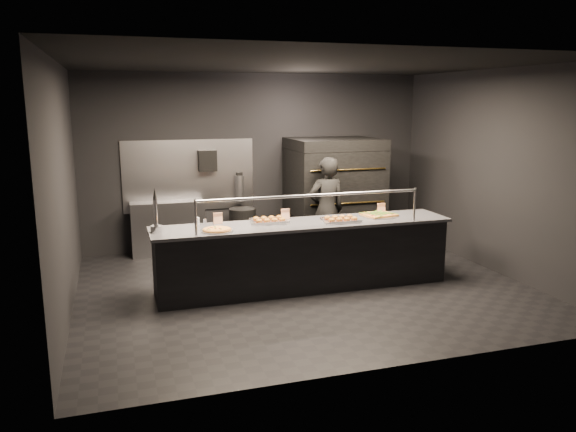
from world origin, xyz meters
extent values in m
plane|color=black|center=(0.00, 0.00, 0.00)|extent=(6.00, 6.00, 0.00)
plane|color=black|center=(0.00, 0.00, 3.00)|extent=(6.00, 6.00, 0.00)
cube|color=black|center=(0.00, 2.50, 1.50)|extent=(6.00, 0.04, 3.00)
cube|color=black|center=(0.00, -2.50, 1.50)|extent=(6.00, 0.04, 3.00)
cube|color=black|center=(-3.00, 0.00, 1.50)|extent=(0.04, 5.00, 3.00)
cube|color=black|center=(3.00, 0.00, 1.50)|extent=(0.04, 5.00, 3.00)
cube|color=#99999E|center=(-1.20, 2.48, 1.30)|extent=(2.20, 0.02, 1.20)
cube|color=black|center=(0.00, 0.00, 0.44)|extent=(4.00, 0.70, 0.88)
cube|color=#3E3E43|center=(0.00, 0.00, 0.90)|extent=(4.10, 0.78, 0.04)
cylinder|color=#99999E|center=(-1.50, -0.30, 1.15)|extent=(0.03, 0.03, 0.45)
cylinder|color=#99999E|center=(1.50, -0.30, 1.15)|extent=(0.03, 0.03, 0.45)
cylinder|color=#99999E|center=(0.00, -0.30, 1.34)|extent=(3.00, 0.04, 0.04)
cube|color=black|center=(1.20, 1.90, 0.30)|extent=(1.50, 1.15, 0.60)
cube|color=black|center=(1.20, 1.90, 0.90)|extent=(1.50, 1.20, 0.55)
cube|color=black|center=(1.20, 1.90, 1.45)|extent=(1.50, 1.20, 0.55)
cube|color=black|center=(1.20, 1.90, 1.82)|extent=(1.50, 1.20, 0.18)
cylinder|color=gold|center=(1.20, 1.28, 0.90)|extent=(1.30, 0.02, 0.02)
cylinder|color=gold|center=(1.20, 1.28, 1.45)|extent=(1.30, 0.02, 0.02)
cube|color=#99999E|center=(-1.60, 2.32, 0.45)|extent=(1.20, 0.35, 0.90)
cube|color=black|center=(-0.90, 2.39, 1.55)|extent=(0.30, 0.20, 0.35)
cylinder|color=#B2B2B7|center=(-0.35, 2.40, 1.05)|extent=(0.14, 0.14, 0.45)
cube|color=black|center=(-0.35, 2.40, 1.30)|extent=(0.10, 0.06, 0.06)
cylinder|color=silver|center=(-1.95, 0.02, 0.96)|extent=(0.15, 0.15, 0.08)
cylinder|color=silver|center=(-1.95, 0.02, 1.15)|extent=(0.05, 0.05, 0.37)
cylinder|color=silver|center=(-1.95, -0.07, 1.31)|extent=(0.02, 0.10, 0.02)
cone|color=black|center=(-1.95, 0.02, 1.41)|extent=(0.05, 0.05, 0.15)
cylinder|color=silver|center=(-1.21, -0.15, 0.93)|extent=(0.42, 0.42, 0.01)
cylinder|color=#BF783D|center=(-1.21, -0.15, 0.94)|extent=(0.36, 0.36, 0.02)
cylinder|color=gold|center=(-1.21, -0.15, 0.95)|extent=(0.32, 0.32, 0.01)
cube|color=silver|center=(-0.45, 0.15, 0.93)|extent=(0.55, 0.47, 0.02)
ellipsoid|color=#AB6A24|center=(-0.61, 0.07, 0.97)|extent=(0.09, 0.09, 0.06)
ellipsoid|color=#AB6A24|center=(-0.61, 0.23, 0.97)|extent=(0.09, 0.09, 0.06)
ellipsoid|color=#AB6A24|center=(-0.50, 0.07, 0.97)|extent=(0.09, 0.09, 0.06)
ellipsoid|color=#AB6A24|center=(-0.50, 0.23, 0.97)|extent=(0.09, 0.09, 0.06)
ellipsoid|color=#AB6A24|center=(-0.39, 0.07, 0.97)|extent=(0.09, 0.09, 0.06)
ellipsoid|color=#AB6A24|center=(-0.39, 0.23, 0.97)|extent=(0.09, 0.09, 0.06)
ellipsoid|color=#AB6A24|center=(-0.29, 0.07, 0.97)|extent=(0.09, 0.09, 0.06)
ellipsoid|color=#AB6A24|center=(-0.29, 0.23, 0.97)|extent=(0.09, 0.09, 0.06)
cube|color=silver|center=(0.50, -0.09, 0.93)|extent=(0.54, 0.44, 0.02)
ellipsoid|color=#AB6A24|center=(0.34, -0.17, 0.97)|extent=(0.09, 0.09, 0.06)
ellipsoid|color=#AB6A24|center=(0.34, -0.01, 0.97)|extent=(0.09, 0.09, 0.06)
ellipsoid|color=#AB6A24|center=(0.44, -0.17, 0.97)|extent=(0.09, 0.09, 0.06)
ellipsoid|color=#AB6A24|center=(0.44, -0.01, 0.97)|extent=(0.09, 0.09, 0.06)
ellipsoid|color=#AB6A24|center=(0.55, -0.17, 0.97)|extent=(0.09, 0.09, 0.06)
ellipsoid|color=#AB6A24|center=(0.55, -0.01, 0.97)|extent=(0.09, 0.09, 0.06)
ellipsoid|color=#AB6A24|center=(0.66, -0.17, 0.97)|extent=(0.09, 0.09, 0.06)
ellipsoid|color=#AB6A24|center=(0.66, -0.01, 0.97)|extent=(0.09, 0.09, 0.06)
cylinder|color=silver|center=(1.16, 0.10, 0.93)|extent=(0.54, 0.54, 0.01)
cube|color=#BF783D|center=(1.16, 0.10, 0.94)|extent=(0.49, 0.46, 0.02)
cube|color=gold|center=(1.16, 0.10, 0.95)|extent=(0.47, 0.43, 0.01)
cube|color=#397F28|center=(1.16, 0.10, 0.96)|extent=(0.44, 0.41, 0.01)
cylinder|color=silver|center=(-1.40, 0.28, 0.97)|extent=(0.06, 0.06, 0.10)
cylinder|color=silver|center=(-1.30, 0.28, 0.96)|extent=(0.04, 0.04, 0.08)
cube|color=white|center=(-1.12, 0.28, 1.00)|extent=(0.12, 0.04, 0.15)
cube|color=white|center=(-0.18, 0.28, 1.00)|extent=(0.12, 0.04, 0.15)
cube|color=white|center=(1.29, 0.28, 1.00)|extent=(0.12, 0.04, 0.15)
cylinder|color=black|center=(-0.38, 2.08, 0.38)|extent=(0.45, 0.45, 0.76)
imported|color=black|center=(0.75, 1.10, 0.84)|extent=(0.64, 0.45, 1.68)
camera|label=1|loc=(-2.42, -7.00, 2.52)|focal=35.00mm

